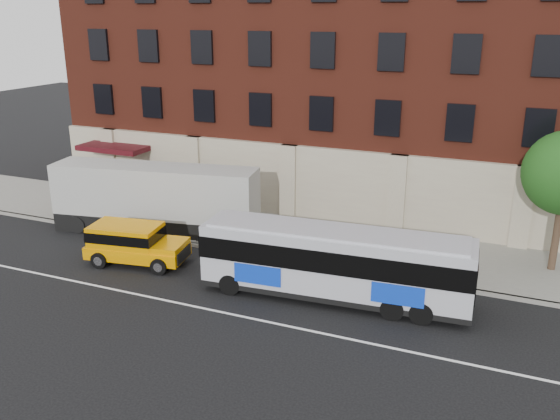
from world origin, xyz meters
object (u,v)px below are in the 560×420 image
at_px(yellow_suv, 133,241).
at_px(shipping_container, 155,200).
at_px(city_bus, 335,261).
at_px(sign_pole, 99,203).

relative_size(yellow_suv, shipping_container, 0.45).
relative_size(city_bus, yellow_suv, 2.22).
bearing_deg(yellow_suv, sign_pole, 145.04).
height_order(yellow_suv, shipping_container, shipping_container).
relative_size(sign_pole, shipping_container, 0.23).
bearing_deg(sign_pole, shipping_container, 15.70).
distance_m(sign_pole, city_bus, 14.17).
bearing_deg(shipping_container, sign_pole, -164.30).
relative_size(sign_pole, city_bus, 0.23).
distance_m(yellow_suv, shipping_container, 4.11).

